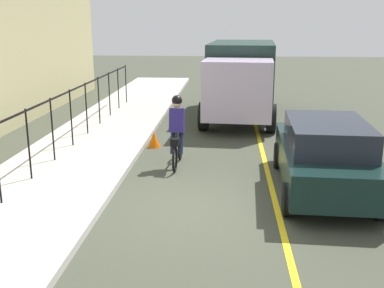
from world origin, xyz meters
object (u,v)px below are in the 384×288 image
at_px(cyclist_lead, 177,132).
at_px(box_truck_background, 241,76).
at_px(traffic_cone_near, 154,139).
at_px(patrol_sedan, 325,154).

distance_m(cyclist_lead, box_truck_background, 6.74).
height_order(cyclist_lead, traffic_cone_near, cyclist_lead).
distance_m(box_truck_background, traffic_cone_near, 5.52).
distance_m(cyclist_lead, patrol_sedan, 3.66).
distance_m(patrol_sedan, box_truck_background, 8.15).
xyz_separation_m(box_truck_background, traffic_cone_near, (-4.67, 2.62, -1.32)).
xyz_separation_m(cyclist_lead, patrol_sedan, (-1.48, -3.35, -0.09)).
bearing_deg(box_truck_background, patrol_sedan, 15.14).
bearing_deg(patrol_sedan, traffic_cone_near, 54.49).
xyz_separation_m(patrol_sedan, traffic_cone_near, (3.28, 4.22, -0.59)).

